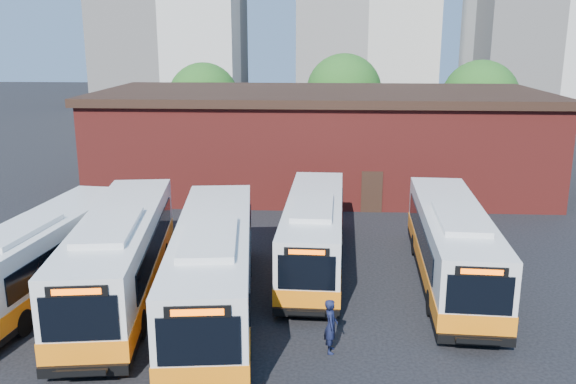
# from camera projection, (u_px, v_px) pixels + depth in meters

# --- Properties ---
(ground) EXTENTS (220.00, 220.00, 0.00)m
(ground) POSITION_uv_depth(u_px,v_px,m) (317.00, 322.00, 21.66)
(ground) COLOR black
(bus_farwest) EXTENTS (3.58, 11.89, 3.20)m
(bus_farwest) POSITION_uv_depth(u_px,v_px,m) (40.00, 261.00, 23.48)
(bus_farwest) COLOR silver
(bus_farwest) RESTS_ON ground
(bus_west) EXTENTS (4.25, 12.91, 3.47)m
(bus_west) POSITION_uv_depth(u_px,v_px,m) (121.00, 259.00, 23.28)
(bus_west) COLOR silver
(bus_west) RESTS_ON ground
(bus_midwest) EXTENTS (4.01, 12.99, 3.49)m
(bus_midwest) POSITION_uv_depth(u_px,v_px,m) (214.00, 272.00, 22.02)
(bus_midwest) COLOR silver
(bus_midwest) RESTS_ON ground
(bus_mideast) EXTENTS (2.79, 11.69, 3.16)m
(bus_mideast) POSITION_uv_depth(u_px,v_px,m) (314.00, 235.00, 26.56)
(bus_mideast) COLOR silver
(bus_mideast) RESTS_ON ground
(bus_east) EXTENTS (3.12, 12.12, 3.27)m
(bus_east) POSITION_uv_depth(u_px,v_px,m) (451.00, 248.00, 24.77)
(bus_east) COLOR silver
(bus_east) RESTS_ON ground
(transit_worker) EXTENTS (0.44, 0.66, 1.80)m
(transit_worker) POSITION_uv_depth(u_px,v_px,m) (331.00, 326.00, 19.39)
(transit_worker) COLOR #111632
(transit_worker) RESTS_ON ground
(depot_building) EXTENTS (28.60, 12.60, 6.40)m
(depot_building) POSITION_uv_depth(u_px,v_px,m) (320.00, 138.00, 40.17)
(depot_building) COLOR maroon
(depot_building) RESTS_ON ground
(tree_west) EXTENTS (6.00, 6.00, 7.65)m
(tree_west) POSITION_uv_depth(u_px,v_px,m) (204.00, 98.00, 51.96)
(tree_west) COLOR #382314
(tree_west) RESTS_ON ground
(tree_mid) EXTENTS (6.56, 6.56, 8.36)m
(tree_mid) POSITION_uv_depth(u_px,v_px,m) (344.00, 92.00, 53.14)
(tree_mid) COLOR #382314
(tree_mid) RESTS_ON ground
(tree_east) EXTENTS (6.24, 6.24, 7.96)m
(tree_east) POSITION_uv_depth(u_px,v_px,m) (480.00, 99.00, 49.72)
(tree_east) COLOR #382314
(tree_east) RESTS_ON ground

